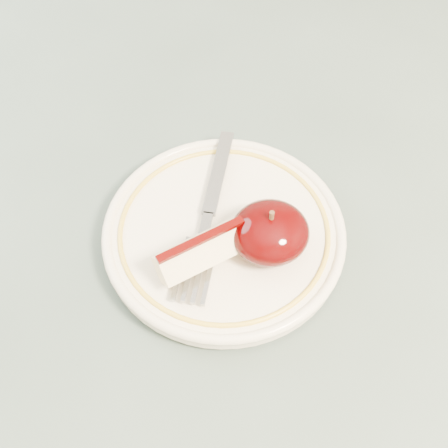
{
  "coord_description": "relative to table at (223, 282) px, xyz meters",
  "views": [
    {
      "loc": [
        -0.03,
        -0.3,
        1.2
      ],
      "look_at": [
        0.0,
        -0.01,
        0.78
      ],
      "focal_mm": 50.0,
      "sensor_mm": 36.0,
      "label": 1
    }
  ],
  "objects": [
    {
      "name": "apple_half",
      "position": [
        0.03,
        -0.03,
        0.13
      ],
      "size": [
        0.06,
        0.06,
        0.05
      ],
      "color": "black",
      "rests_on": "plate"
    },
    {
      "name": "plate",
      "position": [
        0.0,
        -0.01,
        0.1
      ],
      "size": [
        0.21,
        0.21,
        0.02
      ],
      "color": "beige",
      "rests_on": "table"
    },
    {
      "name": "fork",
      "position": [
        -0.01,
        0.0,
        0.11
      ],
      "size": [
        0.07,
        0.18,
        0.0
      ],
      "rotation": [
        0.0,
        0.0,
        1.29
      ],
      "color": "gray",
      "rests_on": "plate"
    },
    {
      "name": "apple_wedge",
      "position": [
        -0.02,
        -0.04,
        0.12
      ],
      "size": [
        0.08,
        0.06,
        0.04
      ],
      "rotation": [
        0.0,
        0.0,
        0.42
      ],
      "color": "beige",
      "rests_on": "plate"
    },
    {
      "name": "table",
      "position": [
        0.0,
        0.0,
        0.0
      ],
      "size": [
        0.9,
        0.9,
        0.75
      ],
      "color": "brown",
      "rests_on": "ground"
    }
  ]
}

